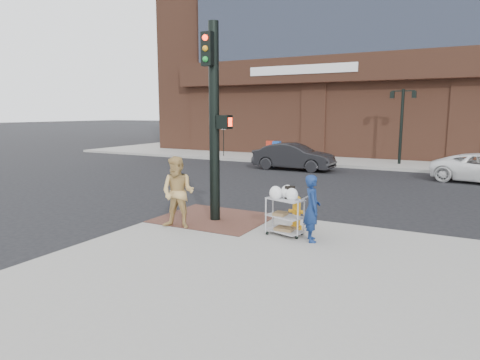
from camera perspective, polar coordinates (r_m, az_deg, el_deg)
The scene contains 12 objects.
ground at distance 10.42m, azimuth -3.26°, elevation -7.38°, with size 220.00×220.00×0.00m, color black.
brick_curb_ramp at distance 11.42m, azimuth -3.50°, elevation -5.10°, with size 2.80×2.40×0.01m, color #562E28.
lamp_post at distance 24.74m, azimuth 20.76°, elevation 7.72°, with size 1.32×0.22×4.00m.
parking_sign at distance 27.29m, azimuth -2.21°, elevation 5.49°, with size 0.05×0.05×2.20m, color black.
traffic_signal_pole at distance 10.91m, azimuth -3.44°, elevation 8.43°, with size 0.61×0.51×5.00m.
woman_blue at distance 9.42m, azimuth 9.59°, elevation -3.73°, with size 0.53×0.35×1.47m, color navy.
pedestrian_tan at distance 10.43m, azimuth -8.27°, elevation -1.67°, with size 0.85×0.66×1.75m, color tan.
sedan_dark at distance 22.11m, azimuth 7.16°, elevation 3.12°, with size 1.45×4.15×1.37m, color black.
utility_cart at distance 9.83m, azimuth 6.01°, elevation -4.37°, with size 0.93×0.70×1.15m.
fire_hydrant at distance 10.39m, azimuth 7.54°, elevation -4.27°, with size 0.38×0.27×0.82m.
newsbox_red at distance 26.32m, azimuth 4.01°, elevation 4.09°, with size 0.44×0.40×1.05m, color red.
newsbox_blue at distance 25.88m, azimuth 4.90°, elevation 4.00°, with size 0.44×0.40×1.06m, color #1949A2.
Camera 1 is at (5.21, -8.53, 2.95)m, focal length 32.00 mm.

